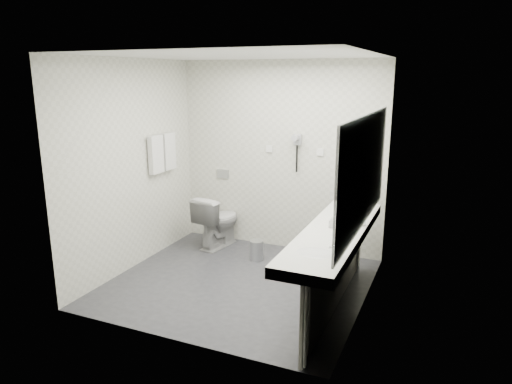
% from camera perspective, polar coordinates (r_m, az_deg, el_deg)
% --- Properties ---
extents(floor, '(2.80, 2.80, 0.00)m').
position_cam_1_polar(floor, '(5.43, -2.12, -11.01)').
color(floor, '#2D2D33').
rests_on(floor, ground).
extents(ceiling, '(2.80, 2.80, 0.00)m').
position_cam_1_polar(ceiling, '(4.92, -2.39, 16.38)').
color(ceiling, silver).
rests_on(ceiling, wall_back).
extents(wall_back, '(2.80, 0.00, 2.80)m').
position_cam_1_polar(wall_back, '(6.20, 2.94, 4.32)').
color(wall_back, beige).
rests_on(wall_back, floor).
extents(wall_front, '(2.80, 0.00, 2.80)m').
position_cam_1_polar(wall_front, '(3.93, -10.44, -1.71)').
color(wall_front, beige).
rests_on(wall_front, floor).
extents(wall_left, '(0.00, 2.60, 2.60)m').
position_cam_1_polar(wall_left, '(5.76, -14.94, 3.09)').
color(wall_left, beige).
rests_on(wall_left, floor).
extents(wall_right, '(0.00, 2.60, 2.60)m').
position_cam_1_polar(wall_right, '(4.61, 13.65, 0.49)').
color(wall_right, beige).
rests_on(wall_right, floor).
extents(vanity_counter, '(0.55, 2.20, 0.10)m').
position_cam_1_polar(vanity_counter, '(4.60, 9.50, -5.18)').
color(vanity_counter, silver).
rests_on(vanity_counter, floor).
extents(vanity_panel, '(0.03, 2.15, 0.75)m').
position_cam_1_polar(vanity_panel, '(4.75, 9.59, -10.06)').
color(vanity_panel, gray).
rests_on(vanity_panel, floor).
extents(vanity_post_near, '(0.06, 0.06, 0.75)m').
position_cam_1_polar(vanity_post_near, '(3.85, 6.14, -16.09)').
color(vanity_post_near, silver).
rests_on(vanity_post_near, floor).
extents(vanity_post_far, '(0.06, 0.06, 0.75)m').
position_cam_1_polar(vanity_post_far, '(5.69, 12.43, -6.04)').
color(vanity_post_far, silver).
rests_on(vanity_post_far, floor).
extents(mirror, '(0.02, 2.20, 1.05)m').
position_cam_1_polar(mirror, '(4.38, 13.15, 2.48)').
color(mirror, '#B2BCC6').
rests_on(mirror, wall_right).
extents(basin_near, '(0.40, 0.31, 0.05)m').
position_cam_1_polar(basin_near, '(4.00, 7.23, -7.58)').
color(basin_near, silver).
rests_on(basin_near, vanity_counter).
extents(basin_far, '(0.40, 0.31, 0.05)m').
position_cam_1_polar(basin_far, '(5.20, 11.27, -2.60)').
color(basin_far, silver).
rests_on(basin_far, vanity_counter).
extents(faucet_near, '(0.04, 0.04, 0.15)m').
position_cam_1_polar(faucet_near, '(3.92, 10.03, -6.72)').
color(faucet_near, silver).
rests_on(faucet_near, vanity_counter).
extents(faucet_far, '(0.04, 0.04, 0.15)m').
position_cam_1_polar(faucet_far, '(5.14, 13.44, -1.86)').
color(faucet_far, silver).
rests_on(faucet_far, vanity_counter).
extents(soap_bottle_a, '(0.06, 0.06, 0.12)m').
position_cam_1_polar(soap_bottle_a, '(4.63, 9.24, -3.63)').
color(soap_bottle_a, beige).
rests_on(soap_bottle_a, vanity_counter).
extents(soap_bottle_b, '(0.09, 0.09, 0.09)m').
position_cam_1_polar(soap_bottle_b, '(4.71, 10.40, -3.57)').
color(soap_bottle_b, beige).
rests_on(soap_bottle_b, vanity_counter).
extents(glass_left, '(0.07, 0.07, 0.10)m').
position_cam_1_polar(glass_left, '(4.75, 12.97, -3.44)').
color(glass_left, silver).
rests_on(glass_left, vanity_counter).
extents(glass_right, '(0.07, 0.07, 0.10)m').
position_cam_1_polar(glass_right, '(4.92, 12.02, -2.82)').
color(glass_right, silver).
rests_on(glass_right, vanity_counter).
extents(toilet, '(0.52, 0.77, 0.72)m').
position_cam_1_polar(toilet, '(6.42, -4.70, -3.54)').
color(toilet, silver).
rests_on(toilet, floor).
extents(flush_plate, '(0.18, 0.02, 0.12)m').
position_cam_1_polar(flush_plate, '(6.59, -4.08, 2.22)').
color(flush_plate, '#B2B5BA').
rests_on(flush_plate, wall_back).
extents(pedal_bin, '(0.18, 0.18, 0.25)m').
position_cam_1_polar(pedal_bin, '(6.00, 0.07, -7.19)').
color(pedal_bin, '#B2B5BA').
rests_on(pedal_bin, floor).
extents(bin_lid, '(0.18, 0.18, 0.02)m').
position_cam_1_polar(bin_lid, '(5.96, 0.07, -6.03)').
color(bin_lid, '#B2B5BA').
rests_on(bin_lid, pedal_bin).
extents(towel_rail, '(0.02, 0.62, 0.02)m').
position_cam_1_polar(towel_rail, '(6.12, -11.57, 6.76)').
color(towel_rail, silver).
rests_on(towel_rail, wall_left).
extents(towel_near, '(0.07, 0.24, 0.48)m').
position_cam_1_polar(towel_near, '(6.03, -12.14, 4.51)').
color(towel_near, silver).
rests_on(towel_near, towel_rail).
extents(towel_far, '(0.07, 0.24, 0.48)m').
position_cam_1_polar(towel_far, '(6.26, -10.67, 4.92)').
color(towel_far, silver).
rests_on(towel_far, towel_rail).
extents(dryer_cradle, '(0.10, 0.04, 0.14)m').
position_cam_1_polar(dryer_cradle, '(6.06, 5.10, 6.43)').
color(dryer_cradle, '#9C9DA2').
rests_on(dryer_cradle, wall_back).
extents(dryer_barrel, '(0.08, 0.14, 0.08)m').
position_cam_1_polar(dryer_barrel, '(5.99, 4.90, 6.63)').
color(dryer_barrel, '#9C9DA2').
rests_on(dryer_barrel, dryer_cradle).
extents(dryer_cord, '(0.02, 0.02, 0.35)m').
position_cam_1_polar(dryer_cord, '(6.08, 5.01, 4.08)').
color(dryer_cord, black).
rests_on(dryer_cord, dryer_cradle).
extents(switch_plate_a, '(0.09, 0.02, 0.09)m').
position_cam_1_polar(switch_plate_a, '(6.23, 1.62, 5.30)').
color(switch_plate_a, silver).
rests_on(switch_plate_a, wall_back).
extents(switch_plate_b, '(0.09, 0.02, 0.09)m').
position_cam_1_polar(switch_plate_b, '(6.01, 7.85, 4.85)').
color(switch_plate_b, silver).
rests_on(switch_plate_b, wall_back).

